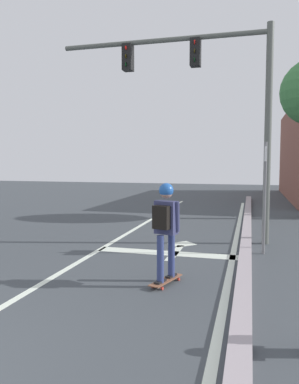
{
  "coord_description": "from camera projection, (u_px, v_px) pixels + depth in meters",
  "views": [
    {
      "loc": [
        3.48,
        -1.84,
        1.95
      ],
      "look_at": [
        1.41,
        5.85,
        1.29
      ],
      "focal_mm": 35.14,
      "sensor_mm": 36.0,
      "label": 1
    }
  ],
  "objects": [
    {
      "name": "lane_line_center",
      "position": [
        104.0,
        247.0,
        8.53
      ],
      "size": [
        0.12,
        20.0,
        0.01
      ],
      "primitive_type": "cube",
      "color": "silver",
      "rests_on": "ground"
    },
    {
      "name": "lane_line_curbside",
      "position": [
        233.0,
        255.0,
        7.79
      ],
      "size": [
        0.12,
        20.0,
        0.01
      ],
      "primitive_type": "cube",
      "color": "silver",
      "rests_on": "ground"
    },
    {
      "name": "stop_bar",
      "position": [
        167.0,
        253.0,
        7.95
      ],
      "size": [
        3.01,
        0.4,
        0.01
      ],
      "primitive_type": "cube",
      "color": "silver",
      "rests_on": "ground"
    },
    {
      "name": "lane_arrow_stem",
      "position": [
        175.0,
        252.0,
        8.0
      ],
      "size": [
        0.16,
        1.4,
        0.01
      ],
      "primitive_type": "cube",
      "color": "silver",
      "rests_on": "ground"
    },
    {
      "name": "lane_arrow_head",
      "position": [
        182.0,
        244.0,
        8.81
      ],
      "size": [
        0.71,
        0.71,
        0.01
      ],
      "primitive_type": "cube",
      "rotation": [
        0.0,
        0.0,
        0.79
      ],
      "color": "silver",
      "rests_on": "ground"
    },
    {
      "name": "curb_strip",
      "position": [
        245.0,
        253.0,
        7.72
      ],
      "size": [
        0.24,
        24.0,
        0.14
      ],
      "primitive_type": "cube",
      "color": "#A1969C",
      "rests_on": "ground"
    },
    {
      "name": "skateboard",
      "position": [
        166.0,
        280.0,
        5.95
      ],
      "size": [
        0.41,
        0.8,
        0.08
      ],
      "color": "brown",
      "rests_on": "ground"
    },
    {
      "name": "skater",
      "position": [
        166.0,
        220.0,
        5.85
      ],
      "size": [
        0.41,
        0.59,
        1.53
      ],
      "color": "navy",
      "rests_on": "skateboard"
    },
    {
      "name": "traffic_signal_mast",
      "position": [
        207.0,
        86.0,
        8.92
      ],
      "size": [
        5.16,
        0.34,
        5.07
      ],
      "color": "#5B615A",
      "rests_on": "ground"
    },
    {
      "name": "street_sign_post",
      "position": [
        265.0,
        181.0,
        7.76
      ],
      "size": [
        0.06,
        0.44,
        2.34
      ],
      "color": "slate",
      "rests_on": "ground"
    }
  ]
}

